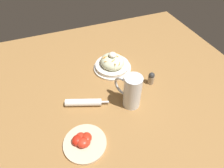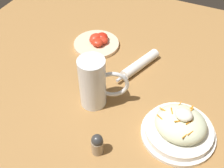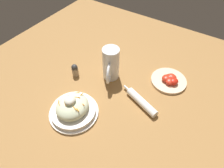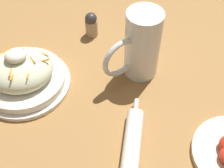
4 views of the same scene
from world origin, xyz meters
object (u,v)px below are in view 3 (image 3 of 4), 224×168
salt_shaker (75,70)px  beer_mug (111,65)px  salad_plate (73,109)px  napkin_roll (141,102)px  tomato_plate (169,80)px

salt_shaker → beer_mug: bearing=119.5°
salad_plate → napkin_roll: size_ratio=1.06×
salad_plate → tomato_plate: 0.48m
tomato_plate → salad_plate: bearing=-34.9°
napkin_roll → salad_plate: bearing=-48.1°
salad_plate → beer_mug: 0.27m
salad_plate → napkin_roll: 0.30m
beer_mug → salad_plate: bearing=-2.7°
napkin_roll → tomato_plate: 0.20m
salad_plate → tomato_plate: salad_plate is taller
salad_plate → napkin_roll: salad_plate is taller
napkin_roll → tomato_plate: (-0.20, 0.05, -0.00)m
beer_mug → napkin_roll: size_ratio=0.85×
napkin_roll → salt_shaker: 0.37m
salad_plate → beer_mug: size_ratio=1.25×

